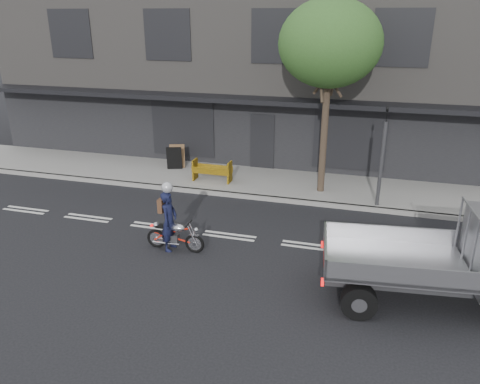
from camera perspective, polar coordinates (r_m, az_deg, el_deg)
name	(u,v)px	position (r m, az deg, el deg)	size (l,w,h in m)	color
ground	(229,236)	(14.01, -1.31, -5.38)	(80.00, 80.00, 0.00)	black
sidewalk	(265,182)	(18.17, 3.05, 1.17)	(32.00, 3.20, 0.15)	gray
kerb	(255,197)	(16.71, 1.81, -0.61)	(32.00, 0.20, 0.15)	gray
building_main	(297,62)	(23.69, 6.97, 15.43)	(26.00, 10.00, 8.00)	slate
street_tree	(330,44)	(16.29, 10.92, 17.29)	(3.40, 3.40, 6.74)	#382B21
traffic_light_pole	(381,162)	(16.01, 16.87, 3.47)	(0.12, 0.12, 3.50)	#2D2D30
motorcycle	(175,235)	(13.17, -7.94, -5.22)	(1.71, 0.50, 0.88)	black
rider	(169,221)	(13.05, -8.63, -3.54)	(0.62, 0.41, 1.71)	#131634
construction_barrier	(210,172)	(17.81, -3.65, 2.44)	(1.51, 0.60, 0.85)	#F6B00C
sandwich_board	(174,158)	(19.47, -8.02, 4.10)	(0.62, 0.41, 0.98)	black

